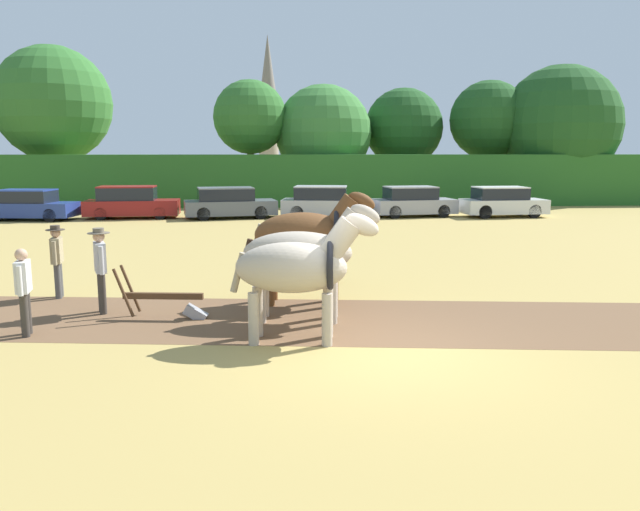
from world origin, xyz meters
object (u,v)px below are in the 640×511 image
at_px(draft_horse_lead_right, 304,253).
at_px(farmer_beside_team, 334,246).
at_px(parked_car_far_left, 29,205).
at_px(church_spire, 268,103).
at_px(farmer_onlooker_left, 24,286).
at_px(plow, 170,302).
at_px(parked_car_right, 502,202).
at_px(farmer_at_plow, 100,263).
at_px(parked_car_center_left, 229,203).
at_px(tree_left, 53,104).
at_px(parked_car_center_right, 413,202).
at_px(tree_center, 323,133).
at_px(parked_car_center, 324,202).
at_px(draft_horse_lead_left, 298,267).
at_px(tree_far_right, 560,125).
at_px(tree_right, 489,120).
at_px(farmer_onlooker_right, 57,256).
at_px(draft_horse_trail_left, 308,236).
at_px(tree_center_left, 250,117).
at_px(tree_center_right, 404,128).
at_px(parked_car_left, 131,203).

bearing_deg(draft_horse_lead_right, farmer_beside_team, 81.79).
bearing_deg(parked_car_far_left, church_spire, 84.42).
bearing_deg(farmer_onlooker_left, farmer_beside_team, 24.59).
distance_m(plow, parked_car_right, 22.79).
height_order(farmer_at_plow, parked_car_center_left, farmer_at_plow).
bearing_deg(tree_left, parked_car_center_left, -39.54).
relative_size(plow, parked_car_center_right, 0.42).
distance_m(church_spire, parked_car_right, 53.22).
relative_size(tree_center, parked_car_center, 1.68).
xyz_separation_m(tree_left, draft_horse_lead_left, (13.93, -29.69, -4.81)).
relative_size(church_spire, parked_car_far_left, 4.11).
relative_size(draft_horse_lead_left, farmer_beside_team, 1.59).
bearing_deg(parked_car_center, parked_car_right, 5.42).
xyz_separation_m(tree_left, farmer_beside_team, (14.98, -24.97, -5.16)).
bearing_deg(tree_far_right, farmer_at_plow, -128.87).
xyz_separation_m(church_spire, plow, (-1.14, -69.53, -8.96)).
distance_m(tree_right, plow, 33.08).
relative_size(draft_horse_lead_left, parked_car_right, 0.61).
distance_m(tree_right, farmer_at_plow, 33.26).
xyz_separation_m(tree_left, farmer_onlooker_right, (8.69, -26.07, -5.16)).
distance_m(church_spire, draft_horse_lead_left, 71.64).
xyz_separation_m(tree_right, parked_car_center, (-11.51, -9.64, -4.53)).
xyz_separation_m(church_spire, draft_horse_trail_left, (1.61, -68.47, -7.81)).
bearing_deg(parked_car_center, tree_center, 94.27).
xyz_separation_m(farmer_at_plow, farmer_beside_team, (4.94, 2.54, -0.08)).
distance_m(tree_far_right, church_spire, 46.44).
bearing_deg(draft_horse_trail_left, tree_center_left, 101.36).
xyz_separation_m(tree_right, farmer_onlooker_right, (-18.74, -26.58, -4.32)).
bearing_deg(tree_center_right, tree_far_right, -14.65).
bearing_deg(parked_car_center_right, parked_car_left, 172.25).
bearing_deg(parked_car_right, farmer_onlooker_left, -132.70).
bearing_deg(tree_right, tree_center_left, -177.04).
relative_size(draft_horse_lead_right, farmer_onlooker_right, 1.69).
distance_m(church_spire, farmer_onlooker_left, 71.11).
distance_m(tree_left, draft_horse_lead_right, 32.00).
distance_m(farmer_at_plow, parked_car_center_right, 21.14).
relative_size(tree_far_right, draft_horse_trail_left, 3.20).
bearing_deg(draft_horse_trail_left, parked_car_left, 119.96).
height_order(tree_center_right, draft_horse_trail_left, tree_center_right).
relative_size(tree_center_left, plow, 4.22).
relative_size(draft_horse_lead_right, farmer_onlooker_left, 1.76).
distance_m(tree_far_right, plow, 34.38).
bearing_deg(tree_left, draft_horse_lead_right, -63.56).
height_order(plow, farmer_beside_team, farmer_beside_team).
height_order(tree_center, farmer_beside_team, tree_center).
height_order(tree_left, tree_center, tree_left).
bearing_deg(tree_center_left, church_spire, 89.11).
height_order(farmer_beside_team, farmer_onlooker_left, farmer_beside_team).
bearing_deg(plow, draft_horse_lead_right, -0.00).
relative_size(tree_center_left, parked_car_center, 1.72).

